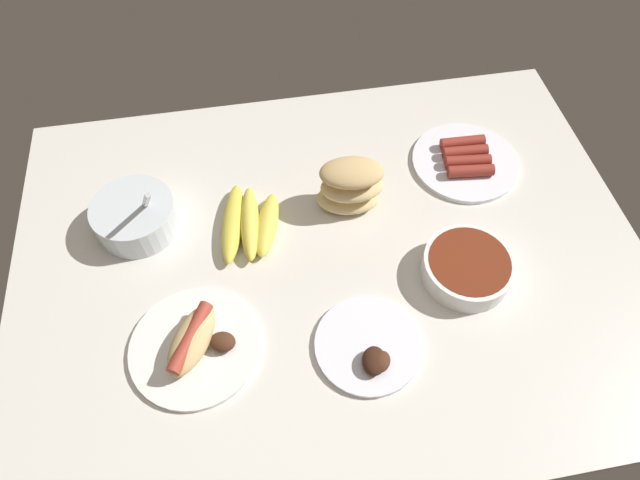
% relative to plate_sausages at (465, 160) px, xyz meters
% --- Properties ---
extents(ground_plane, '(1.20, 0.90, 0.03)m').
position_rel_plate_sausages_xyz_m(ground_plane, '(-0.33, -0.18, -0.03)').
color(ground_plane, silver).
extents(plate_sausages, '(0.23, 0.23, 0.03)m').
position_rel_plate_sausages_xyz_m(plate_sausages, '(0.00, 0.00, 0.00)').
color(plate_sausages, white).
rests_on(plate_sausages, ground_plane).
extents(plate_grilled_meat, '(0.18, 0.18, 0.04)m').
position_rel_plate_sausages_xyz_m(plate_grilled_meat, '(-0.30, -0.38, -0.00)').
color(plate_grilled_meat, white).
rests_on(plate_grilled_meat, ground_plane).
extents(plate_hotdog_assembled, '(0.22, 0.22, 0.06)m').
position_rel_plate_sausages_xyz_m(plate_hotdog_assembled, '(-0.59, -0.33, 0.01)').
color(plate_hotdog_assembled, white).
rests_on(plate_hotdog_assembled, ground_plane).
extents(bowl_coleslaw, '(0.16, 0.16, 0.16)m').
position_rel_plate_sausages_xyz_m(bowl_coleslaw, '(-0.69, -0.05, 0.03)').
color(bowl_coleslaw, silver).
rests_on(bowl_coleslaw, ground_plane).
extents(bowl_chili, '(0.16, 0.16, 0.05)m').
position_rel_plate_sausages_xyz_m(bowl_chili, '(-0.09, -0.27, 0.02)').
color(bowl_chili, white).
rests_on(bowl_chili, ground_plane).
extents(bread_stack, '(0.14, 0.10, 0.11)m').
position_rel_plate_sausages_xyz_m(bread_stack, '(-0.27, -0.06, 0.04)').
color(bread_stack, '#E5C689').
rests_on(bread_stack, ground_plane).
extents(banana_bunch, '(0.14, 0.19, 0.04)m').
position_rel_plate_sausages_xyz_m(banana_bunch, '(-0.47, -0.09, 0.01)').
color(banana_bunch, gold).
rests_on(banana_bunch, ground_plane).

